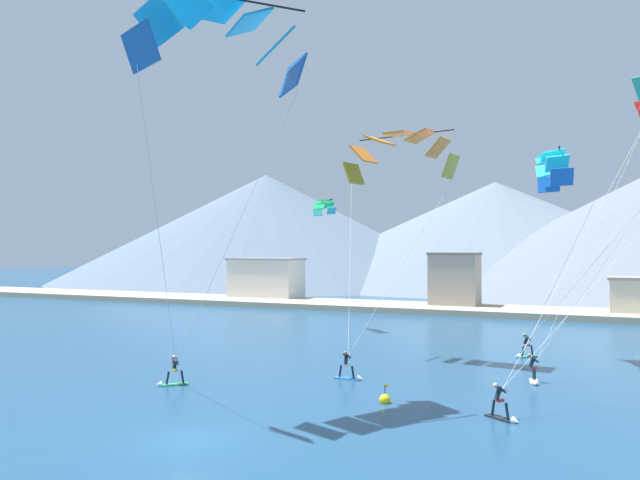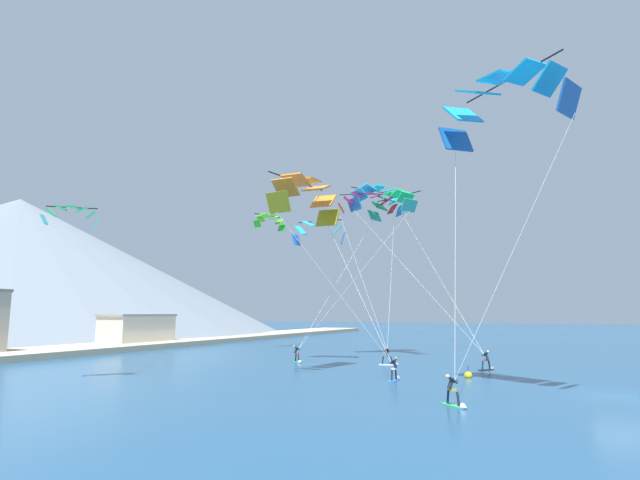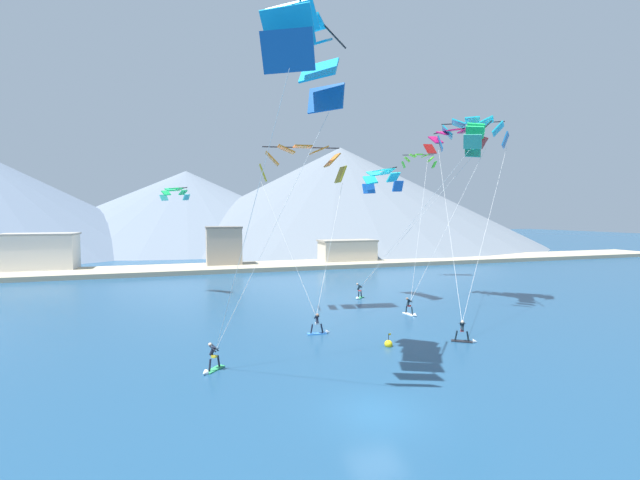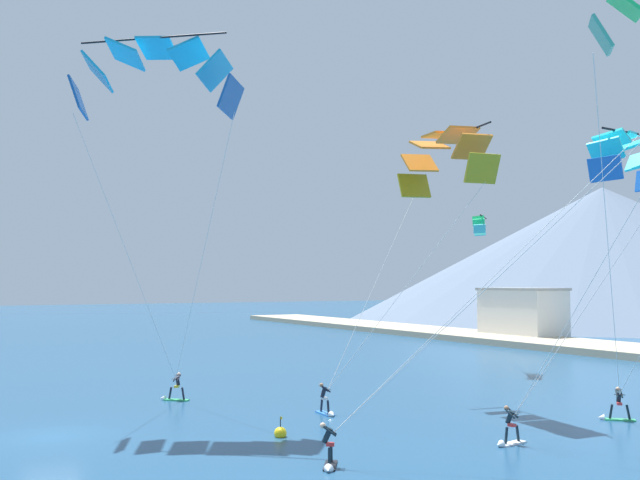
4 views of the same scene
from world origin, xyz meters
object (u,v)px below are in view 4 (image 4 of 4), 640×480
(kitesurfer_mid_center, at_px, (615,410))
(parafoil_kite_far_left, at_px, (156,71))
(kitesurfer_far_left, at_px, (173,392))
(kitesurfer_near_lead, at_px, (326,406))
(kitesurfer_near_trail, at_px, (329,455))
(parafoil_kite_distant_mid_solo, at_px, (479,223))
(kitesurfer_far_right, at_px, (508,434))
(parafoil_kite_distant_low_drift, at_px, (624,154))
(race_marker_buoy, at_px, (280,433))
(parafoil_kite_near_lead, at_px, (444,155))

(kitesurfer_mid_center, relative_size, parafoil_kite_far_left, 0.09)
(kitesurfer_far_left, height_order, parafoil_kite_far_left, parafoil_kite_far_left)
(kitesurfer_near_lead, xyz_separation_m, kitesurfer_near_trail, (9.18, -5.11, 0.01))
(kitesurfer_far_left, relative_size, parafoil_kite_distant_mid_solo, 0.50)
(kitesurfer_near_lead, relative_size, kitesurfer_near_trail, 1.05)
(kitesurfer_near_lead, relative_size, parafoil_kite_distant_mid_solo, 0.53)
(kitesurfer_near_lead, height_order, kitesurfer_far_left, kitesurfer_near_lead)
(kitesurfer_near_trail, relative_size, kitesurfer_far_right, 0.94)
(parafoil_kite_distant_low_drift, bearing_deg, parafoil_kite_distant_mid_solo, 155.50)
(kitesurfer_near_trail, xyz_separation_m, race_marker_buoy, (-5.62, 0.76, -0.32))
(kitesurfer_near_lead, bearing_deg, parafoil_kite_near_lead, 84.78)
(parafoil_kite_near_lead, bearing_deg, race_marker_buoy, -76.06)
(kitesurfer_far_left, bearing_deg, race_marker_buoy, 5.41)
(kitesurfer_far_right, bearing_deg, kitesurfer_far_left, -153.86)
(kitesurfer_far_right, distance_m, parafoil_kite_distant_low_drift, 14.31)
(kitesurfer_far_left, bearing_deg, kitesurfer_far_right, 26.14)
(parafoil_kite_near_lead, xyz_separation_m, parafoil_kite_distant_low_drift, (9.40, 3.17, -1.18))
(kitesurfer_mid_center, distance_m, parafoil_kite_near_lead, 16.08)
(race_marker_buoy, bearing_deg, kitesurfer_far_right, 51.77)
(parafoil_kite_distant_mid_solo, height_order, race_marker_buoy, parafoil_kite_distant_mid_solo)
(parafoil_kite_near_lead, bearing_deg, kitesurfer_near_trail, -55.57)
(kitesurfer_near_trail, xyz_separation_m, kitesurfer_far_left, (-17.46, -0.36, -0.02))
(kitesurfer_mid_center, xyz_separation_m, kitesurfer_far_left, (-16.40, -17.25, -0.02))
(parafoil_kite_distant_mid_solo, bearing_deg, kitesurfer_near_lead, -61.91)
(kitesurfer_far_left, distance_m, parafoil_kite_far_left, 18.06)
(kitesurfer_far_right, xyz_separation_m, parafoil_kite_distant_mid_solo, (-20.21, 16.60, 11.03))
(kitesurfer_near_trail, distance_m, race_marker_buoy, 5.68)
(kitesurfer_near_lead, height_order, parafoil_kite_near_lead, parafoil_kite_near_lead)
(kitesurfer_mid_center, height_order, parafoil_kite_distant_mid_solo, parafoil_kite_distant_mid_solo)
(race_marker_buoy, bearing_deg, parafoil_kite_distant_mid_solo, 120.32)
(parafoil_kite_distant_low_drift, height_order, race_marker_buoy, parafoil_kite_distant_low_drift)
(parafoil_kite_far_left, distance_m, race_marker_buoy, 19.18)
(kitesurfer_mid_center, bearing_deg, parafoil_kite_far_left, -119.95)
(kitesurfer_far_left, distance_m, parafoil_kite_distant_low_drift, 27.28)
(parafoil_kite_distant_low_drift, bearing_deg, parafoil_kite_near_lead, -161.39)
(parafoil_kite_distant_low_drift, height_order, parafoil_kite_distant_mid_solo, parafoil_kite_distant_low_drift)
(kitesurfer_mid_center, height_order, parafoil_kite_distant_low_drift, parafoil_kite_distant_low_drift)
(parafoil_kite_far_left, bearing_deg, kitesurfer_near_lead, 67.60)
(parafoil_kite_distant_mid_solo, distance_m, race_marker_buoy, 30.29)
(parafoil_kite_distant_low_drift, relative_size, parafoil_kite_distant_mid_solo, 1.60)
(kitesurfer_mid_center, height_order, kitesurfer_far_right, kitesurfer_mid_center)
(parafoil_kite_near_lead, height_order, parafoil_kite_distant_low_drift, parafoil_kite_near_lead)
(kitesurfer_mid_center, bearing_deg, parafoil_kite_distant_mid_solo, 156.56)
(kitesurfer_far_left, bearing_deg, parafoil_kite_distant_low_drift, 40.99)
(kitesurfer_near_lead, relative_size, parafoil_kite_far_left, 0.10)
(kitesurfer_near_lead, xyz_separation_m, kitesurfer_mid_center, (8.12, 11.78, 0.01))
(kitesurfer_near_lead, relative_size, kitesurfer_mid_center, 1.05)
(kitesurfer_far_left, xyz_separation_m, parafoil_kite_distant_mid_solo, (-2.34, 25.37, 11.03))
(kitesurfer_near_trail, xyz_separation_m, parafoil_kite_near_lead, (-8.51, 12.42, 13.54))
(kitesurfer_far_right, bearing_deg, race_marker_buoy, -128.23)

